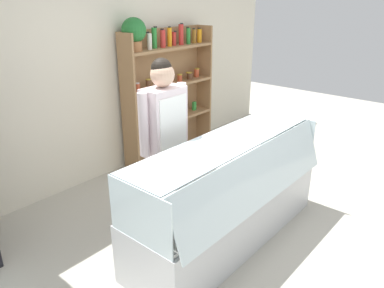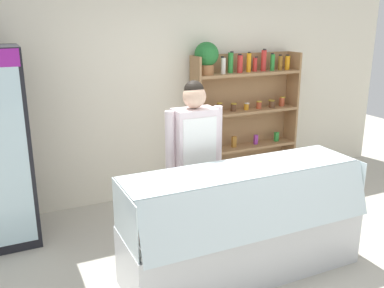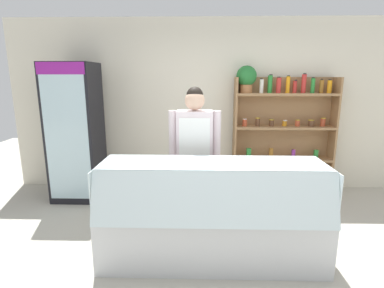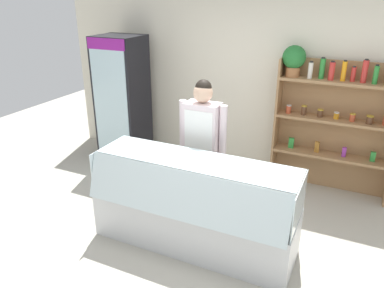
{
  "view_description": "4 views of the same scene",
  "coord_description": "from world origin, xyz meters",
  "views": [
    {
      "loc": [
        -2.78,
        -1.69,
        2.23
      ],
      "look_at": [
        -0.26,
        0.48,
        0.89
      ],
      "focal_mm": 35.0,
      "sensor_mm": 36.0,
      "label": 1
    },
    {
      "loc": [
        -2.12,
        -2.89,
        2.28
      ],
      "look_at": [
        -0.54,
        0.48,
        1.16
      ],
      "focal_mm": 40.0,
      "sensor_mm": 36.0,
      "label": 2
    },
    {
      "loc": [
        -0.35,
        -2.68,
        1.82
      ],
      "look_at": [
        -0.45,
        0.72,
        1.05
      ],
      "focal_mm": 28.0,
      "sensor_mm": 36.0,
      "label": 3
    },
    {
      "loc": [
        1.23,
        -3.09,
        2.64
      ],
      "look_at": [
        -0.56,
        0.71,
        0.9
      ],
      "focal_mm": 35.0,
      "sensor_mm": 36.0,
      "label": 4
    }
  ],
  "objects": [
    {
      "name": "shop_clerk",
      "position": [
        -0.42,
        0.69,
        1.01
      ],
      "size": [
        0.6,
        0.25,
        1.71
      ],
      "color": "#2D2D38",
      "rests_on": "ground"
    },
    {
      "name": "ground_plane",
      "position": [
        0.0,
        0.0,
        0.0
      ],
      "size": [
        12.0,
        12.0,
        0.0
      ],
      "primitive_type": "plane",
      "color": "#B7B2A3"
    },
    {
      "name": "deli_display_case",
      "position": [
        -0.24,
        0.06,
        0.31
      ],
      "size": [
        2.19,
        0.75,
        1.01
      ],
      "color": "silver",
      "rests_on": "ground"
    },
    {
      "name": "back_wall",
      "position": [
        0.0,
        2.17,
        1.35
      ],
      "size": [
        6.8,
        0.1,
        2.7
      ],
      "primitive_type": "cube",
      "color": "silver",
      "rests_on": "ground"
    },
    {
      "name": "shelving_unit",
      "position": [
        0.84,
        1.97,
        1.14
      ],
      "size": [
        1.54,
        0.3,
        1.98
      ],
      "color": "#9E754C",
      "rests_on": "ground"
    }
  ]
}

